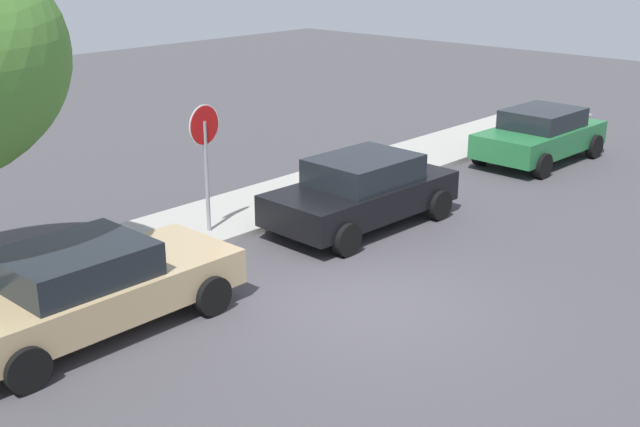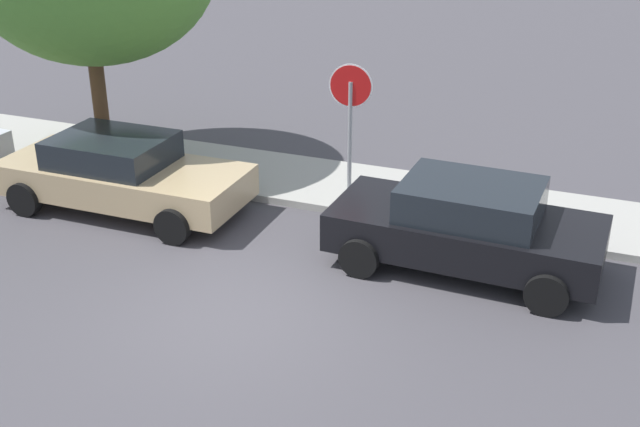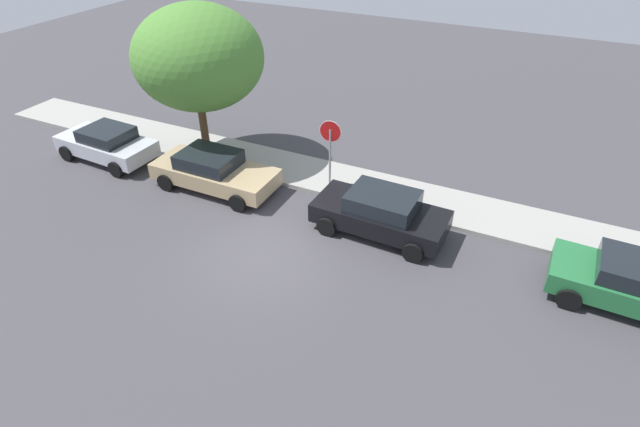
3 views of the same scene
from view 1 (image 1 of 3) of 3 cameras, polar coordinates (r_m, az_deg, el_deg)
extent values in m
plane|color=#423F44|center=(13.16, 3.71, -6.41)|extent=(60.00, 60.00, 0.00)
cube|color=#9E9B93|center=(16.37, -9.52, -1.16)|extent=(32.00, 2.29, 0.14)
cylinder|color=gray|center=(15.76, -8.05, 2.34)|extent=(0.08, 0.08, 2.35)
cylinder|color=white|center=(15.48, -8.23, 6.24)|extent=(0.80, 0.11, 0.80)
cylinder|color=red|center=(15.48, -8.23, 6.24)|extent=(0.75, 0.11, 0.75)
cube|color=black|center=(16.43, 2.98, 1.17)|extent=(4.27, 1.94, 0.62)
cube|color=black|center=(16.30, 3.13, 3.14)|extent=(2.15, 1.66, 0.53)
cylinder|color=black|center=(18.12, 3.84, 1.88)|extent=(0.65, 0.24, 0.64)
cylinder|color=black|center=(17.06, 8.46, 0.61)|extent=(0.65, 0.24, 0.64)
cylinder|color=black|center=(16.16, -2.84, -0.25)|extent=(0.65, 0.24, 0.64)
cylinder|color=black|center=(14.95, 1.90, -1.86)|extent=(0.65, 0.24, 0.64)
cube|color=tan|center=(12.56, -15.96, -5.46)|extent=(4.60, 1.87, 0.58)
cube|color=black|center=(12.26, -17.02, -3.41)|extent=(2.06, 1.64, 0.51)
cylinder|color=black|center=(14.15, -12.46, -3.56)|extent=(0.64, 0.22, 0.64)
cylinder|color=black|center=(12.77, -7.68, -5.79)|extent=(0.64, 0.22, 0.64)
cylinder|color=black|center=(11.30, -20.15, -10.34)|extent=(0.64, 0.22, 0.64)
cube|color=#236B38|center=(22.07, 15.35, 5.13)|extent=(4.06, 1.90, 0.61)
cube|color=black|center=(22.02, 15.57, 6.55)|extent=(2.05, 1.63, 0.49)
cylinder|color=black|center=(23.72, 15.05, 5.37)|extent=(0.65, 0.24, 0.64)
cylinder|color=black|center=(22.93, 18.92, 4.54)|extent=(0.65, 0.24, 0.64)
cylinder|color=black|center=(21.44, 11.39, 4.24)|extent=(0.65, 0.24, 0.64)
cylinder|color=black|center=(20.56, 15.54, 3.29)|extent=(0.65, 0.24, 0.64)
camera|label=2|loc=(14.13, 50.71, 14.55)|focal=45.00mm
camera|label=3|loc=(16.63, 57.47, 25.10)|focal=28.00mm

